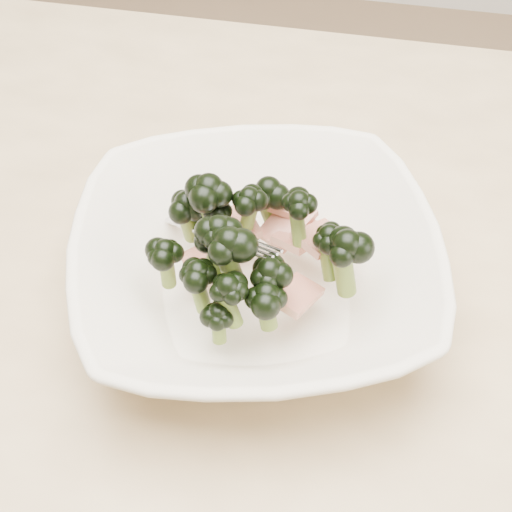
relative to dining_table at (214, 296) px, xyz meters
name	(u,v)px	position (x,y,z in m)	size (l,w,h in m)	color
dining_table	(214,296)	(0.00, 0.00, 0.00)	(1.20, 0.80, 0.75)	tan
broccoli_dish	(255,263)	(0.06, -0.07, 0.14)	(0.38, 0.38, 0.12)	beige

